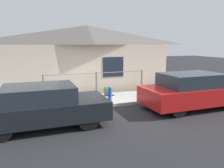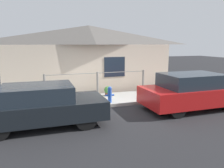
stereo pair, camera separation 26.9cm
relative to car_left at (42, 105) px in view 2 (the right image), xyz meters
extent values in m
plane|color=#262628|center=(2.59, 1.17, -0.66)|extent=(60.00, 60.00, 0.00)
cube|color=#B2AFA8|center=(2.59, 2.15, -0.59)|extent=(24.00, 1.97, 0.13)
cube|color=beige|center=(2.59, 3.62, 0.58)|extent=(8.44, 0.12, 2.49)
cube|color=#1E2838|center=(3.64, 3.55, 0.71)|extent=(1.10, 0.04, 1.00)
pyramid|color=#605B56|center=(2.59, 4.66, 2.32)|extent=(8.84, 2.20, 0.98)
cylinder|color=gray|center=(0.19, 2.99, 0.02)|extent=(0.10, 0.10, 1.09)
cylinder|color=gray|center=(2.59, 2.99, 0.02)|extent=(0.10, 0.10, 1.09)
cylinder|color=gray|center=(4.99, 2.99, 0.02)|extent=(0.10, 0.10, 1.09)
cylinder|color=gray|center=(2.59, 2.99, 0.51)|extent=(4.80, 0.03, 0.03)
cube|color=black|center=(0.04, 0.00, -0.13)|extent=(3.83, 1.78, 0.57)
cube|color=#232D38|center=(-0.11, 0.00, 0.39)|extent=(2.11, 1.55, 0.48)
cylinder|color=black|center=(1.23, 0.74, -0.33)|extent=(0.66, 0.21, 0.66)
cylinder|color=black|center=(1.22, -0.76, -0.33)|extent=(0.66, 0.21, 0.66)
cylinder|color=black|center=(-1.13, 0.76, -0.33)|extent=(0.66, 0.21, 0.66)
cube|color=red|center=(5.70, 0.00, -0.10)|extent=(4.13, 1.78, 0.65)
cube|color=#232D38|center=(5.54, 0.00, 0.48)|extent=(2.27, 1.56, 0.52)
cylinder|color=black|center=(6.98, 0.76, -0.35)|extent=(0.62, 0.20, 0.61)
cylinder|color=black|center=(4.42, 0.77, -0.35)|extent=(0.62, 0.20, 0.61)
cylinder|color=black|center=(4.42, -0.76, -0.35)|extent=(0.62, 0.20, 0.61)
cylinder|color=blue|center=(2.68, 1.44, -0.25)|extent=(0.16, 0.16, 0.56)
sphere|color=blue|center=(2.68, 1.44, 0.06)|extent=(0.17, 0.17, 0.17)
cylinder|color=blue|center=(2.57, 1.44, -0.22)|extent=(0.14, 0.07, 0.07)
cylinder|color=blue|center=(2.80, 1.44, -0.22)|extent=(0.14, 0.07, 0.07)
cylinder|color=brown|center=(2.98, 2.60, -0.45)|extent=(0.28, 0.28, 0.15)
sphere|color=#4C8E3D|center=(2.98, 2.60, -0.25)|extent=(0.34, 0.34, 0.34)
camera|label=1|loc=(-0.29, -6.78, 1.88)|focal=35.00mm
camera|label=2|loc=(-0.04, -6.87, 1.88)|focal=35.00mm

